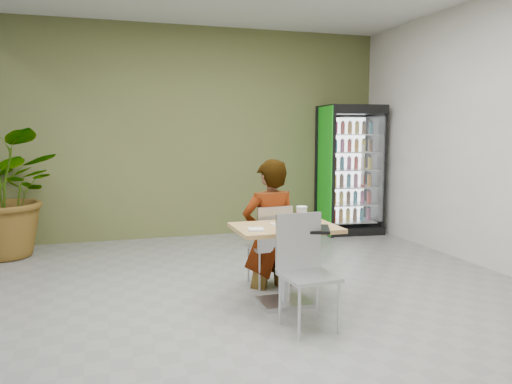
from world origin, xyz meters
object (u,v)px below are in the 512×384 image
(seated_woman, at_px, (270,238))
(soda_cup, at_px, (302,216))
(chair_near, at_px, (304,261))
(dining_table, at_px, (285,249))
(chair_far, at_px, (272,240))
(beverage_fridge, at_px, (351,170))
(potted_plant, at_px, (7,193))
(cafeteria_tray, at_px, (303,229))

(seated_woman, height_order, soda_cup, seated_woman)
(chair_near, bearing_deg, seated_woman, 81.36)
(dining_table, height_order, chair_far, chair_far)
(chair_far, xyz_separation_m, beverage_fridge, (2.14, 2.37, 0.51))
(chair_near, bearing_deg, soda_cup, 65.05)
(potted_plant, bearing_deg, beverage_fridge, 1.85)
(cafeteria_tray, bearing_deg, chair_far, 91.58)
(chair_far, distance_m, potted_plant, 3.62)
(beverage_fridge, height_order, potted_plant, beverage_fridge)
(dining_table, relative_size, chair_far, 1.10)
(chair_near, relative_size, potted_plant, 0.56)
(chair_near, distance_m, soda_cup, 0.60)
(soda_cup, bearing_deg, dining_table, 167.84)
(dining_table, relative_size, soda_cup, 5.24)
(chair_near, height_order, soda_cup, chair_near)
(soda_cup, relative_size, cafeteria_tray, 0.39)
(cafeteria_tray, bearing_deg, dining_table, 105.77)
(soda_cup, xyz_separation_m, cafeteria_tray, (-0.08, -0.22, -0.07))
(seated_woman, bearing_deg, cafeteria_tray, 87.42)
(seated_woman, height_order, potted_plant, potted_plant)
(chair_far, xyz_separation_m, potted_plant, (-2.84, 2.21, 0.33))
(dining_table, relative_size, potted_plant, 0.56)
(chair_far, relative_size, cafeteria_tray, 1.86)
(chair_far, distance_m, soda_cup, 0.66)
(chair_near, bearing_deg, dining_table, 81.89)
(chair_near, height_order, seated_woman, seated_woman)
(chair_far, bearing_deg, beverage_fridge, -136.68)
(dining_table, distance_m, cafeteria_tray, 0.35)
(dining_table, distance_m, seated_woman, 0.58)
(chair_far, xyz_separation_m, seated_woman, (-0.01, 0.04, 0.01))
(seated_woman, bearing_deg, chair_near, 81.73)
(cafeteria_tray, relative_size, beverage_fridge, 0.23)
(chair_far, relative_size, beverage_fridge, 0.43)
(potted_plant, bearing_deg, soda_cup, -43.33)
(soda_cup, distance_m, cafeteria_tray, 0.24)
(soda_cup, distance_m, potted_plant, 4.05)
(dining_table, bearing_deg, seated_woman, 85.83)
(soda_cup, distance_m, beverage_fridge, 3.58)
(chair_far, distance_m, cafeteria_tray, 0.83)
(seated_woman, height_order, beverage_fridge, beverage_fridge)
(chair_far, height_order, cafeteria_tray, chair_far)
(cafeteria_tray, distance_m, beverage_fridge, 3.81)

